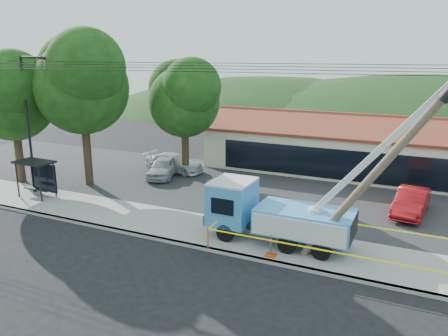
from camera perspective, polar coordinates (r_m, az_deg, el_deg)
name	(u,v)px	position (r m, az deg, el deg)	size (l,w,h in m)	color
ground	(176,267)	(19.79, -6.34, -12.72)	(120.00, 120.00, 0.00)	black
curb	(198,247)	(21.38, -3.37, -10.26)	(60.00, 0.25, 0.15)	gray
sidewalk	(216,233)	(22.92, -1.08, -8.47)	(60.00, 4.00, 0.15)	gray
parking_lot	(268,191)	(29.87, 5.74, -3.03)	(60.00, 12.00, 0.10)	#28282B
strip_mall	(350,148)	(36.01, 16.14, 2.52)	(22.50, 8.53, 4.67)	beige
streetlight	(29,115)	(30.76, -24.07, 6.33)	(2.13, 0.22, 9.00)	black
tree_west_near	(81,78)	(31.36, -18.14, 11.09)	(7.56, 6.72, 10.80)	#332316
tree_west_far	(12,92)	(34.05, -25.99, 8.91)	(6.84, 6.08, 9.48)	#332316
tree_lot	(184,95)	(32.47, -5.24, 9.50)	(6.30, 5.60, 8.94)	#332316
hill_west	(270,110)	(74.58, 6.00, 7.52)	(78.40, 56.00, 28.00)	#173714
hill_center	(433,119)	(70.48, 25.64, 5.77)	(89.60, 64.00, 32.00)	#173714
utility_truck	(276,212)	(21.38, 6.83, -5.68)	(11.17, 3.79, 8.80)	black
leaning_pole	(387,161)	(18.81, 20.48, 0.85)	(6.09, 1.99, 8.75)	brown
bus_shelter	(37,170)	(30.42, -23.23, -0.26)	(2.50, 1.59, 2.37)	black
caution_tape	(334,240)	(20.63, 14.11, -9.07)	(11.04, 3.61, 1.04)	#F5480D
car_silver	(164,178)	(33.37, -7.90, -1.30)	(1.75, 4.34, 1.48)	#B4B8BB
car_red	(410,216)	(27.65, 23.10, -5.75)	(1.57, 4.50, 1.48)	#A31015
car_white	(175,173)	(34.76, -6.46, -0.61)	(1.98, 4.88, 1.42)	silver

